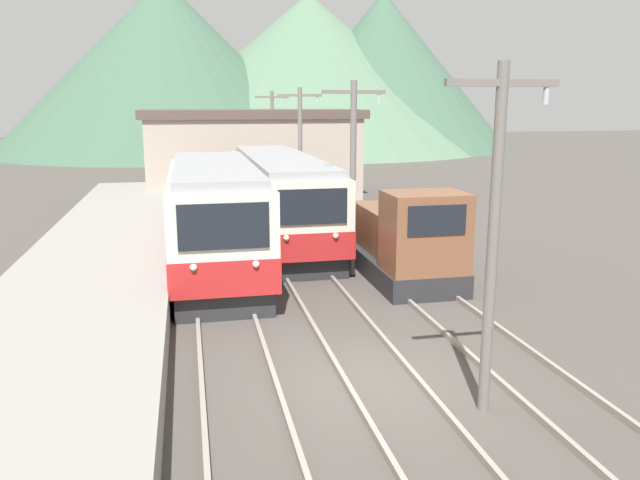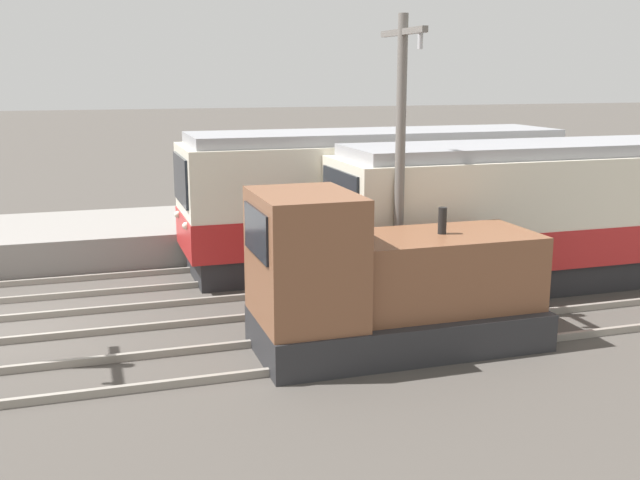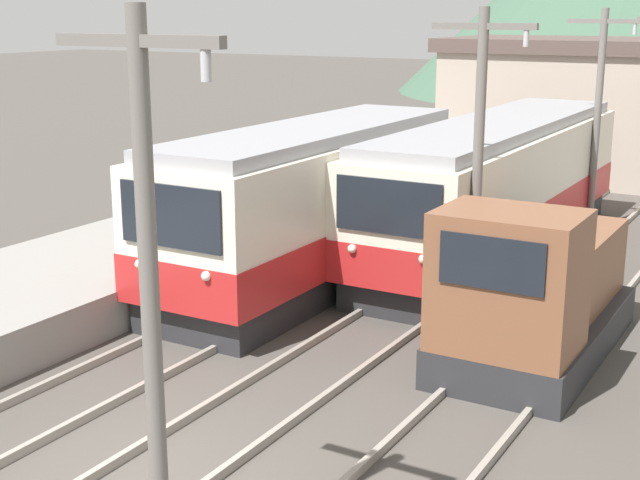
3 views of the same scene
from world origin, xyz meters
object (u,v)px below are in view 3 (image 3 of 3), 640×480
at_px(shunting_locomotive, 534,294).
at_px(catenary_mast_mid, 478,158).
at_px(catenary_mast_near, 150,287).
at_px(catenary_mast_far, 598,111).
at_px(commuter_train_left, 314,210).
at_px(commuter_train_center, 497,192).

bearing_deg(shunting_locomotive, catenary_mast_mid, 148.05).
relative_size(catenary_mast_near, catenary_mast_far, 1.00).
height_order(commuter_train_left, commuter_train_center, commuter_train_left).
xyz_separation_m(commuter_train_left, catenary_mast_far, (4.31, 8.15, 1.72)).
distance_m(shunting_locomotive, catenary_mast_far, 10.61).
height_order(commuter_train_center, shunting_locomotive, commuter_train_center).
relative_size(catenary_mast_mid, catenary_mast_far, 1.00).
height_order(commuter_train_left, catenary_mast_far, catenary_mast_far).
relative_size(commuter_train_left, shunting_locomotive, 1.90).
distance_m(commuter_train_left, catenary_mast_near, 11.52).
bearing_deg(commuter_train_left, catenary_mast_far, 62.15).
bearing_deg(shunting_locomotive, catenary_mast_far, 98.26).
relative_size(commuter_train_left, commuter_train_center, 0.80).
bearing_deg(catenary_mast_near, commuter_train_left, 112.23).
bearing_deg(shunting_locomotive, commuter_train_center, 114.61).
bearing_deg(catenary_mast_far, commuter_train_center, -112.03).
xyz_separation_m(commuter_train_left, shunting_locomotive, (5.80, -2.12, -0.47)).
xyz_separation_m(shunting_locomotive, catenary_mast_mid, (-1.49, 0.93, 2.18)).
bearing_deg(catenary_mast_far, shunting_locomotive, -81.74).
height_order(commuter_train_center, catenary_mast_mid, catenary_mast_mid).
height_order(commuter_train_left, shunting_locomotive, commuter_train_left).
bearing_deg(catenary_mast_near, catenary_mast_mid, 90.00).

